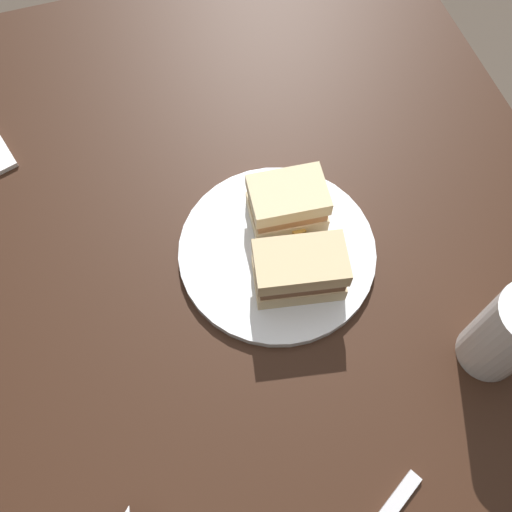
{
  "coord_description": "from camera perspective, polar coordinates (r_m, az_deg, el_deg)",
  "views": [
    {
      "loc": [
        0.31,
        -0.07,
        1.44
      ],
      "look_at": [
        -0.01,
        0.03,
        0.77
      ],
      "focal_mm": 40.32,
      "sensor_mm": 36.0,
      "label": 1
    }
  ],
  "objects": [
    {
      "name": "potato_wedge_middle",
      "position": [
        0.77,
        5.27,
        0.57
      ],
      "size": [
        0.04,
        0.04,
        0.02
      ],
      "primitive_type": "cube",
      "rotation": [
        0.0,
        0.0,
        2.56
      ],
      "color": "#B77F33",
      "rests_on": "plate"
    },
    {
      "name": "sandwich_half_left",
      "position": [
        0.72,
        4.33,
        -1.43
      ],
      "size": [
        0.09,
        0.12,
        0.07
      ],
      "color": "#CCB284",
      "rests_on": "plate"
    },
    {
      "name": "potato_wedge_front",
      "position": [
        0.76,
        6.58,
        -0.24
      ],
      "size": [
        0.02,
        0.05,
        0.02
      ],
      "primitive_type": "cube",
      "rotation": [
        0.0,
        0.0,
        1.69
      ],
      "color": "#AD702D",
      "rests_on": "plate"
    },
    {
      "name": "sandwich_half_right",
      "position": [
        0.77,
        3.14,
        5.25
      ],
      "size": [
        0.08,
        0.11,
        0.07
      ],
      "color": "beige",
      "rests_on": "plate"
    },
    {
      "name": "potato_wedge_left_edge",
      "position": [
        0.76,
        5.89,
        -0.53
      ],
      "size": [
        0.05,
        0.05,
        0.02
      ],
      "primitive_type": "cube",
      "rotation": [
        0.0,
        0.0,
        5.55
      ],
      "color": "gold",
      "rests_on": "plate"
    },
    {
      "name": "ground_plane",
      "position": [
        1.48,
        -1.14,
        -14.03
      ],
      "size": [
        6.0,
        6.0,
        0.0
      ],
      "primitive_type": "plane",
      "color": "#4C4238"
    },
    {
      "name": "pint_glass",
      "position": [
        0.73,
        23.54,
        -7.28
      ],
      "size": [
        0.08,
        0.08,
        0.14
      ],
      "color": "white",
      "rests_on": "dining_table"
    },
    {
      "name": "plate",
      "position": [
        0.78,
        2.1,
        0.46
      ],
      "size": [
        0.27,
        0.27,
        0.01
      ],
      "primitive_type": "cylinder",
      "color": "white",
      "rests_on": "dining_table"
    },
    {
      "name": "potato_wedge_back",
      "position": [
        0.78,
        3.57,
        3.05
      ],
      "size": [
        0.05,
        0.03,
        0.02
      ],
      "primitive_type": "cube",
      "rotation": [
        0.0,
        0.0,
        0.3
      ],
      "color": "gold",
      "rests_on": "plate"
    },
    {
      "name": "dining_table",
      "position": [
        1.12,
        -1.49,
        -9.99
      ],
      "size": [
        1.21,
        0.99,
        0.74
      ],
      "primitive_type": "cube",
      "color": "black",
      "rests_on": "ground"
    }
  ]
}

